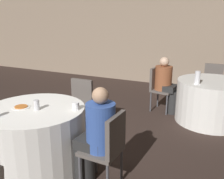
{
  "coord_description": "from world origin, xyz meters",
  "views": [
    {
      "loc": [
        2.16,
        -2.2,
        1.83
      ],
      "look_at": [
        0.73,
        0.81,
        0.86
      ],
      "focal_mm": 40.0,
      "sensor_mm": 36.0,
      "label": 1
    }
  ],
  "objects_px": {
    "table_far": "(211,101)",
    "person_floral_shirt": "(167,85)",
    "chair_far_west": "(159,85)",
    "chair_near_east": "(108,144)",
    "chair_far_north": "(213,81)",
    "bottle_far": "(197,78)",
    "chair_near_north": "(79,101)",
    "soda_can_silver": "(37,105)",
    "table_near": "(37,136)",
    "person_blue_shirt": "(95,137)",
    "pizza_plate_near": "(21,107)"
  },
  "relations": [
    {
      "from": "table_far",
      "to": "person_floral_shirt",
      "type": "xyz_separation_m",
      "value": [
        -0.84,
        0.13,
        0.17
      ]
    },
    {
      "from": "table_near",
      "to": "bottle_far",
      "type": "xyz_separation_m",
      "value": [
        1.64,
        2.05,
        0.49
      ]
    },
    {
      "from": "chair_far_north",
      "to": "chair_far_west",
      "type": "bearing_deg",
      "value": 38.82
    },
    {
      "from": "person_blue_shirt",
      "to": "soda_can_silver",
      "type": "xyz_separation_m",
      "value": [
        -0.8,
        0.01,
        0.25
      ]
    },
    {
      "from": "table_near",
      "to": "table_far",
      "type": "height_order",
      "value": "same"
    },
    {
      "from": "person_floral_shirt",
      "to": "pizza_plate_near",
      "type": "height_order",
      "value": "person_floral_shirt"
    },
    {
      "from": "chair_far_west",
      "to": "person_floral_shirt",
      "type": "height_order",
      "value": "person_floral_shirt"
    },
    {
      "from": "soda_can_silver",
      "to": "chair_far_north",
      "type": "bearing_deg",
      "value": 63.12
    },
    {
      "from": "table_far",
      "to": "person_floral_shirt",
      "type": "bearing_deg",
      "value": 171.04
    },
    {
      "from": "table_near",
      "to": "chair_near_north",
      "type": "relative_size",
      "value": 1.43
    },
    {
      "from": "chair_near_east",
      "to": "person_blue_shirt",
      "type": "height_order",
      "value": "person_blue_shirt"
    },
    {
      "from": "table_far",
      "to": "chair_far_west",
      "type": "bearing_deg",
      "value": 171.04
    },
    {
      "from": "chair_near_north",
      "to": "person_blue_shirt",
      "type": "xyz_separation_m",
      "value": [
        0.88,
        -1.06,
        0.05
      ]
    },
    {
      "from": "soda_can_silver",
      "to": "table_near",
      "type": "bearing_deg",
      "value": 162.33
    },
    {
      "from": "chair_far_north",
      "to": "person_floral_shirt",
      "type": "bearing_deg",
      "value": 45.05
    },
    {
      "from": "chair_near_east",
      "to": "pizza_plate_near",
      "type": "relative_size",
      "value": 3.88
    },
    {
      "from": "table_far",
      "to": "chair_near_north",
      "type": "bearing_deg",
      "value": -143.98
    },
    {
      "from": "chair_near_east",
      "to": "person_floral_shirt",
      "type": "xyz_separation_m",
      "value": [
        0.0,
        2.57,
        0.03
      ]
    },
    {
      "from": "person_blue_shirt",
      "to": "person_floral_shirt",
      "type": "height_order",
      "value": "person_blue_shirt"
    },
    {
      "from": "chair_far_west",
      "to": "bottle_far",
      "type": "xyz_separation_m",
      "value": [
        0.78,
        -0.52,
        0.34
      ]
    },
    {
      "from": "chair_far_north",
      "to": "soda_can_silver",
      "type": "xyz_separation_m",
      "value": [
        -1.75,
        -3.45,
        0.29
      ]
    },
    {
      "from": "person_floral_shirt",
      "to": "soda_can_silver",
      "type": "relative_size",
      "value": 8.97
    },
    {
      "from": "chair_near_east",
      "to": "chair_far_north",
      "type": "xyz_separation_m",
      "value": [
        0.79,
        3.46,
        0.0
      ]
    },
    {
      "from": "chair_near_north",
      "to": "chair_far_north",
      "type": "relative_size",
      "value": 1.0
    },
    {
      "from": "chair_near_north",
      "to": "chair_far_north",
      "type": "bearing_deg",
      "value": -128.19
    },
    {
      "from": "chair_far_north",
      "to": "pizza_plate_near",
      "type": "distance_m",
      "value": 4.0
    },
    {
      "from": "person_floral_shirt",
      "to": "soda_can_silver",
      "type": "height_order",
      "value": "person_floral_shirt"
    },
    {
      "from": "chair_near_north",
      "to": "chair_far_north",
      "type": "xyz_separation_m",
      "value": [
        1.83,
        2.39,
        0.0
      ]
    },
    {
      "from": "table_far",
      "to": "table_near",
      "type": "bearing_deg",
      "value": -127.95
    },
    {
      "from": "table_near",
      "to": "chair_near_east",
      "type": "bearing_deg",
      "value": -1.84
    },
    {
      "from": "table_near",
      "to": "chair_near_north",
      "type": "bearing_deg",
      "value": 90.78
    },
    {
      "from": "soda_can_silver",
      "to": "chair_near_east",
      "type": "bearing_deg",
      "value": -0.66
    },
    {
      "from": "chair_far_north",
      "to": "chair_far_west",
      "type": "xyz_separation_m",
      "value": [
        -0.95,
        -0.86,
        0.0
      ]
    },
    {
      "from": "chair_near_north",
      "to": "person_floral_shirt",
      "type": "relative_size",
      "value": 0.8
    },
    {
      "from": "table_far",
      "to": "chair_far_north",
      "type": "relative_size",
      "value": 1.4
    },
    {
      "from": "table_near",
      "to": "table_far",
      "type": "distance_m",
      "value": 3.05
    },
    {
      "from": "chair_near_north",
      "to": "person_floral_shirt",
      "type": "bearing_deg",
      "value": -125.52
    },
    {
      "from": "chair_far_north",
      "to": "soda_can_silver",
      "type": "height_order",
      "value": "soda_can_silver"
    },
    {
      "from": "table_near",
      "to": "table_far",
      "type": "relative_size",
      "value": 1.02
    },
    {
      "from": "table_far",
      "to": "pizza_plate_near",
      "type": "distance_m",
      "value": 3.21
    },
    {
      "from": "person_floral_shirt",
      "to": "chair_near_east",
      "type": "bearing_deg",
      "value": 8.94
    },
    {
      "from": "chair_near_north",
      "to": "bottle_far",
      "type": "xyz_separation_m",
      "value": [
        1.66,
        1.02,
        0.34
      ]
    },
    {
      "from": "table_far",
      "to": "chair_near_east",
      "type": "distance_m",
      "value": 2.58
    },
    {
      "from": "pizza_plate_near",
      "to": "soda_can_silver",
      "type": "xyz_separation_m",
      "value": [
        0.23,
        0.02,
        0.05
      ]
    },
    {
      "from": "chair_near_north",
      "to": "person_blue_shirt",
      "type": "relative_size",
      "value": 0.76
    },
    {
      "from": "bottle_far",
      "to": "table_far",
      "type": "bearing_deg",
      "value": 57.12
    },
    {
      "from": "person_floral_shirt",
      "to": "chair_far_west",
      "type": "bearing_deg",
      "value": -90.0
    },
    {
      "from": "table_far",
      "to": "person_blue_shirt",
      "type": "height_order",
      "value": "person_blue_shirt"
    },
    {
      "from": "person_floral_shirt",
      "to": "bottle_far",
      "type": "bearing_deg",
      "value": 60.25
    },
    {
      "from": "soda_can_silver",
      "to": "chair_near_north",
      "type": "bearing_deg",
      "value": 94.51
    }
  ]
}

